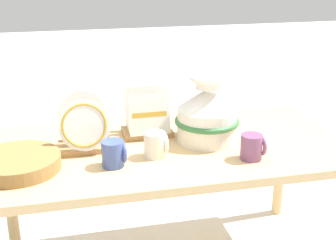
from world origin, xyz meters
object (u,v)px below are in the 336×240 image
at_px(dish_rack_square_plates, 147,120).
at_px(mug_cobalt_glaze, 114,154).
at_px(mug_plum_glaze, 253,147).
at_px(wicker_charger_stack, 18,163).
at_px(mug_cream_glaze, 156,144).
at_px(dish_rack_round_plates, 84,131).
at_px(ceramic_vase, 207,113).

bearing_deg(dish_rack_square_plates, mug_cobalt_glaze, -121.75).
bearing_deg(mug_plum_glaze, mug_cobalt_glaze, 173.91).
bearing_deg(wicker_charger_stack, mug_cream_glaze, 0.27).
bearing_deg(mug_cream_glaze, mug_cobalt_glaze, -163.41).
bearing_deg(mug_cobalt_glaze, mug_plum_glaze, -6.09).
bearing_deg(mug_plum_glaze, dish_rack_round_plates, 159.70).
bearing_deg(ceramic_vase, mug_cream_glaze, -155.46).
distance_m(dish_rack_round_plates, wicker_charger_stack, 0.29).
bearing_deg(dish_rack_square_plates, dish_rack_round_plates, -157.69).
distance_m(ceramic_vase, mug_plum_glaze, 0.26).
distance_m(mug_cobalt_glaze, mug_plum_glaze, 0.53).
bearing_deg(dish_rack_round_plates, mug_plum_glaze, -20.30).
bearing_deg(dish_rack_square_plates, ceramic_vase, -28.82).
relative_size(dish_rack_round_plates, mug_plum_glaze, 2.23).
height_order(dish_rack_round_plates, mug_cobalt_glaze, dish_rack_round_plates).
bearing_deg(dish_rack_square_plates, mug_cream_glaze, -92.37).
distance_m(ceramic_vase, dish_rack_square_plates, 0.27).
height_order(wicker_charger_stack, mug_plum_glaze, mug_plum_glaze).
distance_m(dish_rack_square_plates, wicker_charger_stack, 0.58).
bearing_deg(mug_cobalt_glaze, dish_rack_round_plates, 119.22).
bearing_deg(ceramic_vase, dish_rack_square_plates, 151.18).
bearing_deg(ceramic_vase, dish_rack_round_plates, 178.39).
xyz_separation_m(dish_rack_square_plates, wicker_charger_stack, (-0.53, -0.24, -0.04)).
distance_m(dish_rack_square_plates, mug_cobalt_glaze, 0.34).
height_order(wicker_charger_stack, mug_cream_glaze, mug_cream_glaze).
relative_size(dish_rack_round_plates, mug_cobalt_glaze, 2.23).
relative_size(ceramic_vase, dish_rack_square_plates, 1.34).
bearing_deg(dish_rack_square_plates, wicker_charger_stack, -155.53).
bearing_deg(mug_cream_glaze, dish_rack_square_plates, 87.63).
relative_size(dish_rack_square_plates, mug_cobalt_glaze, 2.15).
xyz_separation_m(dish_rack_square_plates, mug_cream_glaze, (-0.01, -0.24, -0.02)).
relative_size(mug_cream_glaze, mug_plum_glaze, 1.00).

